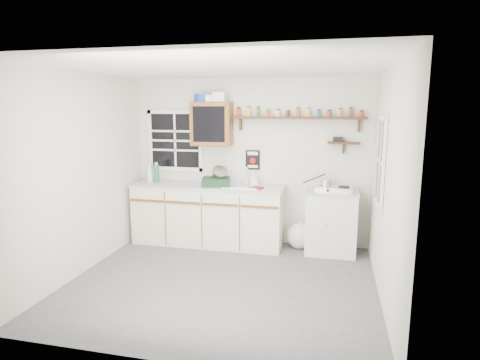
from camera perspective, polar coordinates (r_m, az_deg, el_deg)
name	(u,v)px	position (r m, az deg, el deg)	size (l,w,h in m)	color
room	(221,180)	(4.60, -2.65, 0.04)	(3.64, 3.24, 2.54)	#4A4A4C
main_cabinet	(208,214)	(6.16, -4.58, -4.87)	(2.31, 0.63, 0.92)	beige
right_cabinet	(331,222)	(5.91, 12.81, -5.80)	(0.73, 0.57, 0.91)	beige
sink	(242,186)	(5.92, 0.33, -0.79)	(0.52, 0.44, 0.29)	silver
upper_cabinet	(212,124)	(6.08, -4.03, 7.97)	(0.60, 0.32, 0.65)	brown
upper_cabinet_clutter	(208,98)	(6.09, -4.51, 11.58)	(0.48, 0.24, 0.14)	#182E9C
spice_shelf	(297,117)	(5.90, 8.12, 8.87)	(1.91, 0.18, 0.35)	black
secondary_shelf	(342,142)	(5.91, 14.29, 5.20)	(0.45, 0.16, 0.24)	black
warning_sign	(253,160)	(6.12, 1.82, 2.88)	(0.22, 0.02, 0.30)	black
window_back	(175,141)	(6.44, -9.19, 5.54)	(0.93, 0.03, 0.98)	black
window_right	(381,161)	(4.98, 19.36, 2.58)	(0.03, 0.78, 1.08)	black
water_bottles	(154,174)	(6.36, -12.19, 0.89)	(0.16, 0.14, 0.31)	silver
dish_rack	(217,179)	(5.94, -3.27, 0.09)	(0.46, 0.39, 0.31)	black
soap_bottle	(253,179)	(5.94, 1.88, 0.12)	(0.09, 0.09, 0.20)	white
rag	(257,188)	(5.75, 2.42, -1.13)	(0.16, 0.14, 0.02)	maroon
hotplate	(335,189)	(5.78, 13.29, -1.21)	(0.53, 0.33, 0.07)	silver
saucepan	(325,183)	(5.77, 12.01, -0.36)	(0.40, 0.18, 0.17)	silver
trash_bag	(299,235)	(6.07, 8.43, -7.80)	(0.40, 0.36, 0.45)	silver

